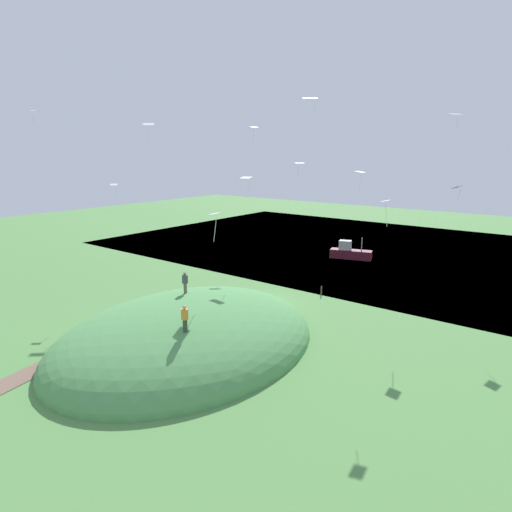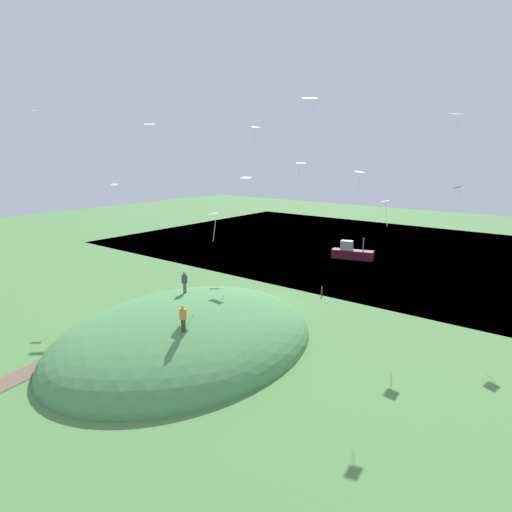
{
  "view_description": "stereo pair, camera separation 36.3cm",
  "coord_description": "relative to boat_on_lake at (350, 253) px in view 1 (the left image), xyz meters",
  "views": [
    {
      "loc": [
        31.46,
        22.91,
        13.7
      ],
      "look_at": [
        1.69,
        0.04,
        4.83
      ],
      "focal_mm": 30.33,
      "sensor_mm": 36.0,
      "label": 1
    },
    {
      "loc": [
        31.24,
        23.2,
        13.7
      ],
      "look_at": [
        1.69,
        0.04,
        4.83
      ],
      "focal_mm": 30.33,
      "sensor_mm": 36.0,
      "label": 2
    }
  ],
  "objects": [
    {
      "name": "person_near_shore",
      "position": [
        35.07,
        5.39,
        3.07
      ],
      "size": [
        0.55,
        0.55,
        1.77
      ],
      "rotation": [
        0.0,
        0.0,
        2.9
      ],
      "color": "#2E3D2C",
      "rests_on": "grass_hill"
    },
    {
      "name": "kite_1",
      "position": [
        21.0,
        -0.93,
        10.72
      ],
      "size": [
        0.83,
        1.13,
        1.63
      ],
      "color": "white"
    },
    {
      "name": "mooring_post",
      "position": [
        16.04,
        4.61,
        -0.34
      ],
      "size": [
        0.14,
        0.14,
        0.93
      ],
      "primitive_type": "cylinder",
      "color": "brown",
      "rests_on": "ground_plane"
    },
    {
      "name": "lake_water",
      "position": [
        -8.34,
        1.53,
        -1.01
      ],
      "size": [
        48.79,
        80.0,
        0.4
      ],
      "primitive_type": "cube",
      "color": "#4A688F",
      "rests_on": "ground_plane"
    },
    {
      "name": "kite_8",
      "position": [
        16.07,
        15.54,
        15.81
      ],
      "size": [
        1.26,
        1.17,
        1.22
      ],
      "color": "white"
    },
    {
      "name": "kite_4",
      "position": [
        10.56,
        -1.69,
        11.85
      ],
      "size": [
        1.31,
        1.29,
        1.64
      ],
      "color": "white"
    },
    {
      "name": "kite_7",
      "position": [
        27.3,
        -12.36,
        9.94
      ],
      "size": [
        0.8,
        0.84,
        1.14
      ],
      "color": "white"
    },
    {
      "name": "kite_3",
      "position": [
        23.33,
        11.33,
        11.61
      ],
      "size": [
        0.97,
        0.74,
        1.32
      ],
      "color": "white"
    },
    {
      "name": "ground_plane",
      "position": [
        21.06,
        1.53,
        -0.81
      ],
      "size": [
        160.0,
        160.0,
        0.0
      ],
      "primitive_type": "plane",
      "color": "#508544"
    },
    {
      "name": "person_watching_kites",
      "position": [
        30.16,
        0.23,
        3.28
      ],
      "size": [
        0.55,
        0.55,
        1.73
      ],
      "rotation": [
        0.0,
        0.0,
        3.37
      ],
      "color": "brown",
      "rests_on": "grass_hill"
    },
    {
      "name": "grass_hill",
      "position": [
        31.96,
        2.21,
        -0.81
      ],
      "size": [
        21.45,
        16.8,
        6.3
      ],
      "primitive_type": "ellipsoid",
      "color": "#4F8E4E",
      "rests_on": "ground_plane"
    },
    {
      "name": "kite_6",
      "position": [
        25.01,
        8.09,
        16.65
      ],
      "size": [
        1.19,
        1.24,
        1.24
      ],
      "color": "white"
    },
    {
      "name": "kite_11",
      "position": [
        21.64,
        -13.67,
        15.91
      ],
      "size": [
        1.38,
        1.4,
        1.94
      ],
      "color": "white"
    },
    {
      "name": "kite_0",
      "position": [
        35.64,
        -9.63,
        16.01
      ],
      "size": [
        0.62,
        0.74,
        1.09
      ],
      "color": "white"
    },
    {
      "name": "kite_10",
      "position": [
        12.5,
        -6.58,
        15.71
      ],
      "size": [
        1.12,
        0.97,
        2.15
      ],
      "color": "white"
    },
    {
      "name": "boat_on_lake",
      "position": [
        0.0,
        0.0,
        0.0
      ],
      "size": [
        2.95,
        5.65,
        2.94
      ],
      "rotation": [
        0.0,
        0.0,
        4.99
      ],
      "color": "#4B1423",
      "rests_on": "lake_water"
    },
    {
      "name": "kite_9",
      "position": [
        13.06,
        15.49,
        10.14
      ],
      "size": [
        1.03,
        0.77,
        1.36
      ],
      "color": "white"
    },
    {
      "name": "kite_2",
      "position": [
        28.38,
        1.88,
        8.34
      ],
      "size": [
        1.29,
        1.11,
        2.18
      ],
      "color": "white"
    },
    {
      "name": "kite_5",
      "position": [
        18.65,
        11.54,
        9.11
      ],
      "size": [
        1.06,
        0.78,
        2.2
      ],
      "color": "white"
    }
  ]
}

